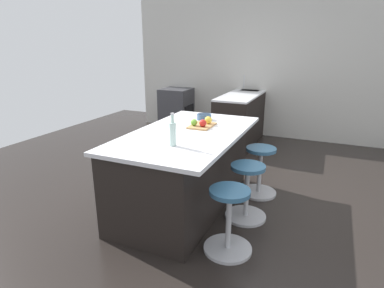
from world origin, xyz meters
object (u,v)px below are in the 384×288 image
Objects in this scene: oven_range at (176,109)px; apple_yellow at (208,120)px; stool_near_camera at (229,222)px; apple_red at (203,123)px; apple_green at (194,122)px; kitchen_island at (184,169)px; stool_middle at (247,193)px; water_bottle at (173,133)px; fruit_bowl at (204,117)px; cutting_board at (202,126)px; stool_by_window at (260,172)px.

apple_yellow reaches higher than oven_range.
stool_near_camera is at bearing 30.62° from apple_yellow.
apple_green is at bearing -90.21° from apple_red.
stool_middle is at bearing 90.00° from kitchen_island.
apple_green is 0.25× the size of water_bottle.
oven_range is at bearing -147.45° from stool_near_camera.
cutting_board is at bearing 17.79° from fruit_bowl.
kitchen_island is 0.98m from stool_near_camera.
apple_green is 0.93× the size of apple_red.
cutting_board is 1.98× the size of fruit_bowl.
cutting_board is 4.68× the size of apple_green.
apple_green is 0.11m from apple_red.
water_bottle is (0.78, 0.02, 0.11)m from cutting_board.
water_bottle reaches higher than cutting_board.
apple_green reaches higher than stool_near_camera.
water_bottle reaches higher than fruit_bowl.
kitchen_island is 6.38× the size of water_bottle.
cutting_board is (-0.28, 0.10, 0.45)m from kitchen_island.
fruit_bowl is (0.02, -0.74, 0.64)m from stool_by_window.
cutting_board reaches higher than stool_middle.
oven_range is 10.69× the size of apple_red.
stool_by_window is 1.05m from apple_green.
oven_range is 3.37m from apple_red.
cutting_board is 0.10m from apple_yellow.
stool_middle is 7.87× the size of apple_green.
stool_middle is 7.31× the size of apple_red.
stool_by_window is 1.48m from water_bottle.
fruit_bowl is (-0.33, -0.11, 0.03)m from cutting_board.
cutting_board is 4.35× the size of apple_red.
apple_green is 0.72m from water_bottle.
oven_range is 4.35m from stool_near_camera.
stool_middle is at bearing 50.30° from fruit_bowl.
water_bottle reaches higher than apple_yellow.
oven_range is 3.27m from cutting_board.
fruit_bowl is (2.42, 1.60, 0.48)m from oven_range.
cutting_board is 4.15× the size of apple_yellow.
kitchen_island is 5.54× the size of cutting_board.
stool_by_window is 1.26m from stool_near_camera.
stool_by_window is 6.97× the size of apple_yellow.
cutting_board reaches higher than kitchen_island.
stool_near_camera is at bearing 32.55° from oven_range.
fruit_bowl is (-0.41, -0.15, -0.02)m from apple_red.
stool_middle is (0.63, 0.00, 0.00)m from stool_by_window.
oven_range is 2.94m from fruit_bowl.
oven_range reaches higher than stool_by_window.
water_bottle is (-0.12, -0.61, 0.72)m from stool_near_camera.
apple_red is at bearing 178.66° from water_bottle.
kitchen_island is 22.99× the size of apple_yellow.
apple_red is at bearing 31.69° from oven_range.
stool_near_camera is at bearing 40.05° from apple_green.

